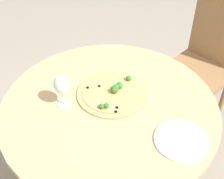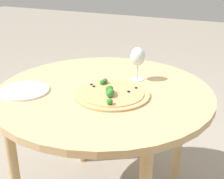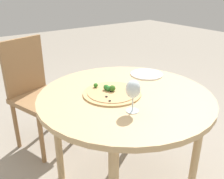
{
  "view_description": "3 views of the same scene",
  "coord_description": "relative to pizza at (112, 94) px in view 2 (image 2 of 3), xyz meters",
  "views": [
    {
      "loc": [
        0.49,
        0.96,
        1.78
      ],
      "look_at": [
        -0.05,
        -0.07,
        0.76
      ],
      "focal_mm": 50.0,
      "sensor_mm": 36.0,
      "label": 1
    },
    {
      "loc": [
        -1.27,
        -0.6,
        1.32
      ],
      "look_at": [
        -0.05,
        -0.07,
        0.76
      ],
      "focal_mm": 50.0,
      "sensor_mm": 36.0,
      "label": 2
    },
    {
      "loc": [
        1.07,
        -0.87,
        1.36
      ],
      "look_at": [
        -0.05,
        -0.07,
        0.76
      ],
      "focal_mm": 40.0,
      "sensor_mm": 36.0,
      "label": 3
    }
  ],
  "objects": [
    {
      "name": "plate_near",
      "position": [
        -0.12,
        0.4,
        -0.0
      ],
      "size": [
        0.23,
        0.23,
        0.01
      ],
      "color": "white",
      "rests_on": "dining_table"
    },
    {
      "name": "wine_glass",
      "position": [
        0.24,
        -0.04,
        0.11
      ],
      "size": [
        0.08,
        0.08,
        0.18
      ],
      "color": "silver",
      "rests_on": "dining_table"
    },
    {
      "name": "pizza",
      "position": [
        0.0,
        0.0,
        0.0
      ],
      "size": [
        0.35,
        0.35,
        0.05
      ],
      "color": "tan",
      "rests_on": "dining_table"
    },
    {
      "name": "dining_table",
      "position": [
        0.05,
        0.06,
        -0.08
      ],
      "size": [
        1.06,
        1.06,
        0.73
      ],
      "color": "tan",
      "rests_on": "ground_plane"
    }
  ]
}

